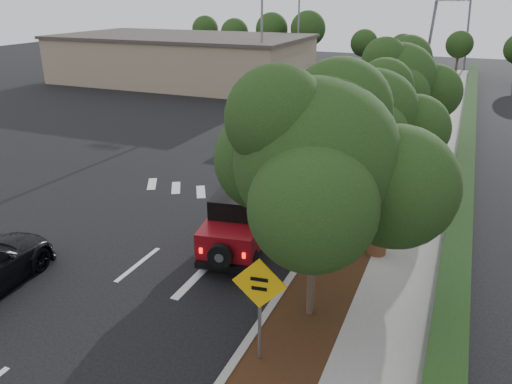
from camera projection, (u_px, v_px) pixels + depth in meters
The scene contains 18 objects.
ground at pixel (138, 264), 15.20m from camera, with size 120.00×120.00×0.00m, color black.
curb at pixel (366, 165), 23.80m from camera, with size 0.20×70.00×0.15m, color #9E9B93.
planting_strip at pixel (388, 168), 23.45m from camera, with size 1.80×70.00×0.12m, color black.
sidewalk at pixel (430, 173), 22.77m from camera, with size 2.00×70.00×0.12m, color gray.
hedge at pixel (464, 170), 22.14m from camera, with size 0.80×70.00×0.80m, color black.
commercial_building at pixel (183, 60), 45.90m from camera, with size 22.00×12.00×4.00m, color gray.
transmission_tower at pixel (444, 69), 54.17m from camera, with size 7.00×4.00×28.00m, color slate, non-canonical shape.
street_tree_near at pixel (309, 316), 12.77m from camera, with size 3.80×3.80×5.92m, color #183210, non-canonical shape.
street_tree_mid at pixel (364, 213), 18.76m from camera, with size 3.20×3.20×5.32m, color #183210, non-canonical shape.
street_tree_far at pixel (391, 163), 24.33m from camera, with size 3.40×3.40×5.62m, color #183210, non-canonical shape.
light_pole_a at pixel (262, 97), 39.80m from camera, with size 2.00×0.22×9.00m, color slate, non-canonical shape.
light_pole_b at pixel (297, 75), 50.44m from camera, with size 2.00×0.22×9.00m, color slate, non-canonical shape.
red_jeep at pixel (239, 222), 15.73m from camera, with size 2.21×3.92×1.93m.
silver_suv_ahead at pixel (329, 144), 24.88m from camera, with size 2.29×4.97×1.38m, color #ABAFB3.
silver_sedan_oncoming at pixel (259, 128), 27.92m from camera, with size 1.41×4.04×1.33m, color #B4B5BC.
parked_suv at pixel (246, 84), 41.03m from camera, with size 1.68×4.18×1.42m, color #AAADB1.
speed_hump_sign at pixel (260, 296), 10.51m from camera, with size 1.18×0.19×2.53m.
terracotta_planter at pixel (378, 231), 15.35m from camera, with size 0.74×0.74×1.29m.
Camera 1 is at (8.46, -10.88, 7.69)m, focal length 35.00 mm.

